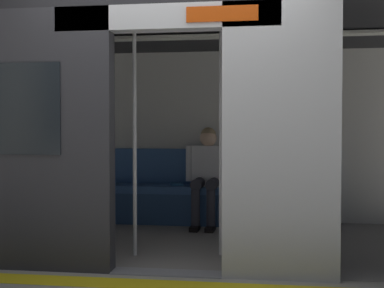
# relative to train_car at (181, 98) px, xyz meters

# --- Properties ---
(ground_plane) EXTENTS (60.00, 60.00, 0.00)m
(ground_plane) POSITION_rel_train_car_xyz_m (-0.06, 1.13, -1.51)
(ground_plane) COLOR gray
(platform_edge_strip) EXTENTS (8.00, 0.24, 0.01)m
(platform_edge_strip) POSITION_rel_train_car_xyz_m (-0.06, 1.43, -1.50)
(platform_edge_strip) COLOR yellow
(platform_edge_strip) RESTS_ON ground_plane
(train_car) EXTENTS (6.40, 2.60, 2.30)m
(train_car) POSITION_rel_train_car_xyz_m (0.00, 0.00, 0.00)
(train_car) COLOR silver
(train_car) RESTS_ON ground_plane
(bench_seat) EXTENTS (2.99, 0.44, 0.48)m
(bench_seat) POSITION_rel_train_car_xyz_m (-0.06, -0.96, -1.14)
(bench_seat) COLOR #38609E
(bench_seat) RESTS_ON ground_plane
(person_seated) EXTENTS (0.55, 0.69, 1.21)m
(person_seated) POSITION_rel_train_car_xyz_m (-0.18, -0.91, -0.81)
(person_seated) COLOR silver
(person_seated) RESTS_ON ground_plane
(handbag) EXTENTS (0.26, 0.15, 0.17)m
(handbag) POSITION_rel_train_car_xyz_m (-0.63, -0.99, -0.94)
(handbag) COLOR black
(handbag) RESTS_ON bench_seat
(book) EXTENTS (0.20, 0.25, 0.03)m
(book) POSITION_rel_train_car_xyz_m (0.21, -1.01, -1.01)
(book) COLOR #26598C
(book) RESTS_ON bench_seat
(grab_pole_door) EXTENTS (0.04, 0.04, 2.16)m
(grab_pole_door) POSITION_rel_train_car_xyz_m (0.34, 0.61, -0.42)
(grab_pole_door) COLOR silver
(grab_pole_door) RESTS_ON ground_plane
(grab_pole_far) EXTENTS (0.04, 0.04, 2.16)m
(grab_pole_far) POSITION_rel_train_car_xyz_m (-0.45, 0.49, -0.42)
(grab_pole_far) COLOR silver
(grab_pole_far) RESTS_ON ground_plane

